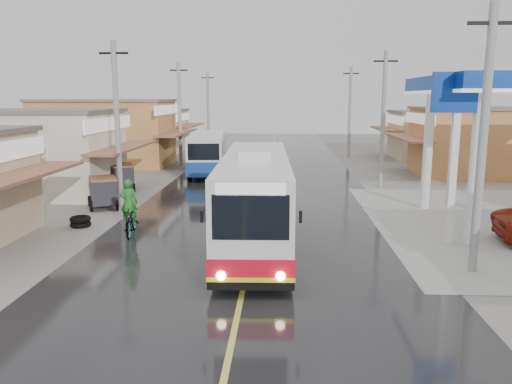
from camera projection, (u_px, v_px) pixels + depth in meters
ground at (248, 267)px, 15.87m from camera, size 120.00×120.00×0.00m
road at (265, 186)px, 30.59m from camera, size 12.00×90.00×0.02m
centre_line at (265, 185)px, 30.59m from camera, size 0.15×90.00×0.01m
shopfronts_left at (77, 176)px, 34.22m from camera, size 11.00×44.00×5.20m
utility_poles_left at (156, 182)px, 31.94m from camera, size 1.60×50.00×8.00m
utility_poles_right at (380, 187)px, 30.22m from camera, size 1.60×36.00×8.00m
coach_bus at (256, 197)px, 18.44m from camera, size 2.86×11.31×3.51m
second_bus at (208, 152)px, 35.25m from camera, size 3.02×8.69×2.83m
cyclist at (131, 217)px, 19.49m from camera, size 1.03×2.18×2.26m
tricycle_near at (103, 191)px, 24.26m from camera, size 1.99×2.18×1.51m
tricycle_far at (122, 176)px, 28.86m from camera, size 2.00×2.21×1.54m
tyre_stack at (80, 222)px, 20.85m from camera, size 0.87×0.87×0.44m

